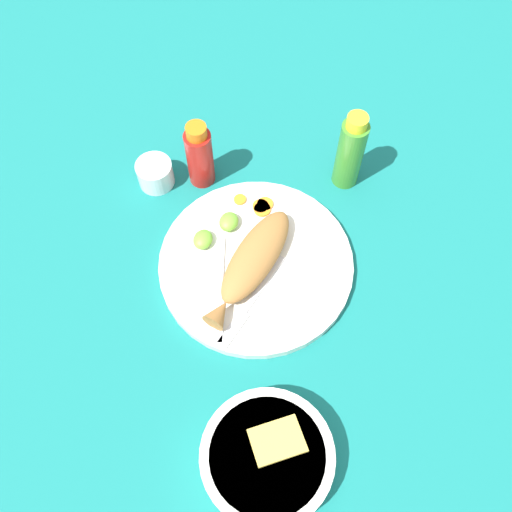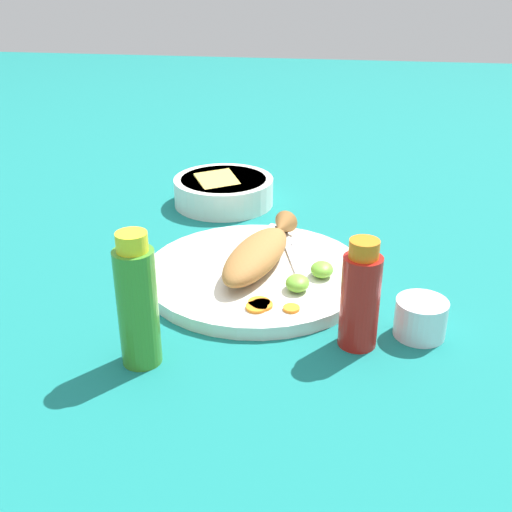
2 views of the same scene
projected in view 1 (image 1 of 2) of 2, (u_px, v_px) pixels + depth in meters
The scene contains 15 objects.
ground_plane at pixel (256, 267), 0.95m from camera, with size 4.00×4.00×0.00m, color #146B66.
main_plate at pixel (256, 264), 0.94m from camera, with size 0.32×0.32×0.02m, color silver.
fried_fish at pixel (253, 261), 0.91m from camera, with size 0.23×0.11×0.04m.
fork_near at pixel (247, 307), 0.89m from camera, with size 0.18×0.07×0.00m.
fork_far at pixel (219, 295), 0.90m from camera, with size 0.18×0.06×0.00m.
carrot_slice_near at pixel (265, 204), 0.98m from camera, with size 0.03×0.03×0.00m, color orange.
carrot_slice_mid at pixel (261, 206), 0.98m from camera, with size 0.03×0.03×0.00m, color orange.
carrot_slice_far at pixel (262, 209), 0.98m from camera, with size 0.03×0.03×0.00m, color orange.
carrot_slice_extra at pixel (240, 200), 0.99m from camera, with size 0.02×0.02×0.00m, color orange.
lime_wedge_main at pixel (229, 222), 0.96m from camera, with size 0.04×0.03×0.02m, color #6BB233.
lime_wedge_side at pixel (203, 239), 0.94m from camera, with size 0.04×0.03×0.02m, color #6BB233.
hot_sauce_bottle_red at pixel (200, 156), 0.98m from camera, with size 0.05×0.05×0.14m.
hot_sauce_bottle_green at pixel (350, 152), 0.96m from camera, with size 0.05×0.05×0.16m.
salt_cup at pixel (155, 175), 1.01m from camera, with size 0.06×0.06×0.05m.
guacamole_bowl at pixel (267, 457), 0.78m from camera, with size 0.18×0.18×0.06m.
Camera 1 is at (-0.41, -0.12, 0.85)m, focal length 40.00 mm.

